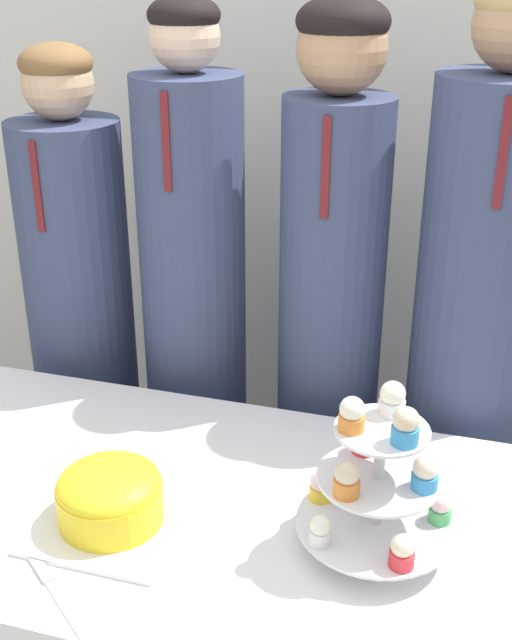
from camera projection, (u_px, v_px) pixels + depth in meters
The scene contains 9 objects.
wall_back at pixel (325, 77), 2.34m from camera, with size 9.00×0.06×2.70m.
table at pixel (193, 633), 1.72m from camera, with size 1.36×0.76×0.71m.
round_cake at pixel (110, 497), 1.49m from camera, with size 0.27×0.27×0.12m.
cake_knife at pixel (52, 586), 1.36m from camera, with size 0.25×0.21×0.01m.
cupcake_stand at pixel (378, 478), 1.40m from camera, with size 0.29×0.29×0.31m.
student_0 at pixel (84, 338), 2.22m from camera, with size 0.29×0.29×1.49m.
student_1 at pixel (195, 335), 2.11m from camera, with size 0.27×0.27×1.60m.
student_2 at pixel (329, 342), 2.01m from camera, with size 0.26×0.26×1.61m.
student_3 at pixel (474, 364), 1.92m from camera, with size 0.31×0.32×1.66m.
Camera 1 is at (0.49, -0.81, 1.70)m, focal length 45.00 mm.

